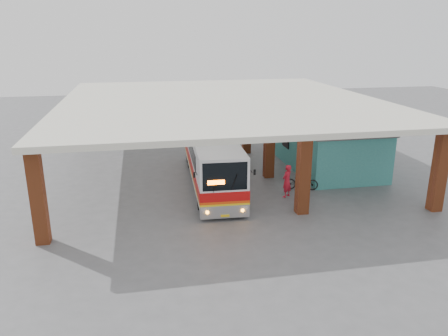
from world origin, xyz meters
The scene contains 8 objects.
ground centered at (0.00, 0.00, 0.00)m, with size 90.00×90.00×0.00m, color #515154.
brick_columns centered at (1.43, 5.00, 2.17)m, with size 20.10×21.60×4.35m.
canopy_roof centered at (0.50, 6.50, 4.50)m, with size 21.00×23.00×0.30m, color beige.
shop_building centered at (7.49, 4.00, 1.56)m, with size 5.20×8.20×3.11m.
coach_bus centered at (-0.85, 2.44, 1.71)m, with size 3.01×11.90×3.44m.
motorcycle centered at (4.22, 0.28, 0.52)m, with size 0.69×1.97×1.03m, color black.
pedestrian centered at (2.98, -0.65, 0.95)m, with size 0.69×0.45×1.89m, color red.
red_chair centered at (4.88, 8.53, 0.32)m, with size 0.48×0.48×0.71m.
Camera 1 is at (-4.96, -22.83, 9.01)m, focal length 35.00 mm.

